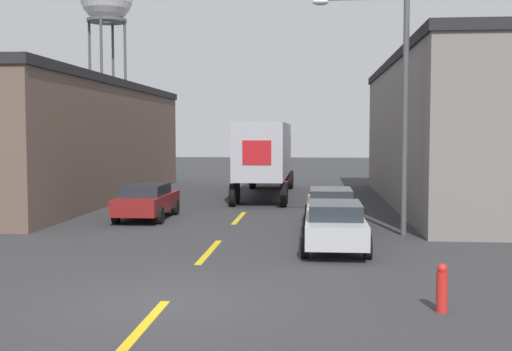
# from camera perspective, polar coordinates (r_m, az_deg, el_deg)

# --- Properties ---
(ground_plane) EXTENTS (160.00, 160.00, 0.00)m
(ground_plane) POSITION_cam_1_polar(r_m,az_deg,el_deg) (13.69, -8.16, -11.13)
(ground_plane) COLOR #333335
(road_centerline) EXTENTS (0.20, 19.14, 0.01)m
(road_centerline) POSITION_cam_1_polar(r_m,az_deg,el_deg) (19.21, -4.17, -6.75)
(road_centerline) COLOR gold
(road_centerline) RESTS_ON ground_plane
(warehouse_left) EXTENTS (13.66, 24.13, 6.28)m
(warehouse_left) POSITION_cam_1_polar(r_m,az_deg,el_deg) (37.14, -21.40, 2.96)
(warehouse_left) COLOR brown
(warehouse_left) RESTS_ON ground_plane
(semi_truck) EXTENTS (2.77, 12.90, 4.04)m
(semi_truck) POSITION_cam_1_polar(r_m,az_deg,el_deg) (35.99, 0.93, 2.07)
(semi_truck) COLOR #B21919
(semi_truck) RESTS_ON ground_plane
(parked_car_right_near) EXTENTS (1.96, 4.54, 1.44)m
(parked_car_right_near) POSITION_cam_1_polar(r_m,az_deg,el_deg) (19.48, 7.02, -4.34)
(parked_car_right_near) COLOR #B2B2B7
(parked_car_right_near) RESTS_ON ground_plane
(parked_car_right_mid) EXTENTS (1.96, 4.54, 1.44)m
(parked_car_right_mid) POSITION_cam_1_polar(r_m,az_deg,el_deg) (24.25, 6.66, -2.73)
(parked_car_right_mid) COLOR tan
(parked_car_right_mid) RESTS_ON ground_plane
(parked_car_left_far) EXTENTS (1.96, 4.54, 1.44)m
(parked_car_left_far) POSITION_cam_1_polar(r_m,az_deg,el_deg) (26.60, -9.67, -2.19)
(parked_car_left_far) COLOR maroon
(parked_car_left_far) RESTS_ON ground_plane
(water_tower) EXTENTS (5.42, 5.42, 20.38)m
(water_tower) POSITION_cam_1_polar(r_m,az_deg,el_deg) (70.50, -13.15, 14.97)
(water_tower) COLOR #47474C
(water_tower) RESTS_ON ground_plane
(street_lamp) EXTENTS (3.27, 0.32, 8.21)m
(street_lamp) POSITION_cam_1_polar(r_m,az_deg,el_deg) (22.42, 12.10, 7.06)
(street_lamp) COLOR #4C4C51
(street_lamp) RESTS_ON ground_plane
(fire_hydrant) EXTENTS (0.22, 0.22, 0.97)m
(fire_hydrant) POSITION_cam_1_polar(r_m,az_deg,el_deg) (13.25, 16.20, -9.59)
(fire_hydrant) COLOR red
(fire_hydrant) RESTS_ON ground_plane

